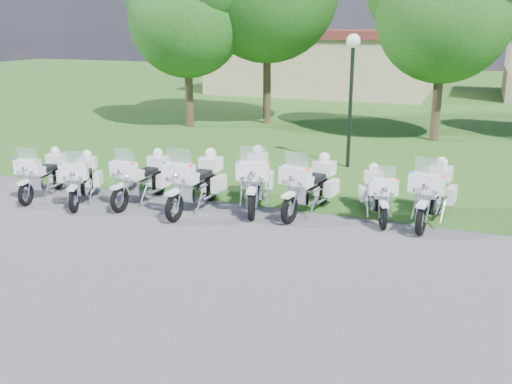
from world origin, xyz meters
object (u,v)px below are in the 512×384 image
(motorcycle_5, at_px, (310,185))
(motorcycle_6, at_px, (377,193))
(motorcycle_7, at_px, (433,192))
(lamp_post, at_px, (352,68))
(motorcycle_1, at_px, (82,178))
(motorcycle_2, at_px, (143,177))
(motorcycle_3, at_px, (196,181))
(motorcycle_0, at_px, (44,173))
(motorcycle_4, at_px, (255,179))

(motorcycle_5, distance_m, motorcycle_6, 1.65)
(motorcycle_7, distance_m, lamp_post, 6.00)
(motorcycle_6, xyz_separation_m, motorcycle_7, (1.28, 0.15, 0.12))
(motorcycle_1, bearing_deg, motorcycle_6, 168.00)
(motorcycle_2, height_order, motorcycle_6, motorcycle_2)
(motorcycle_1, bearing_deg, motorcycle_2, 177.15)
(motorcycle_2, height_order, motorcycle_3, motorcycle_3)
(motorcycle_3, xyz_separation_m, motorcycle_6, (4.39, 1.02, -0.12))
(motorcycle_0, xyz_separation_m, motorcycle_6, (8.81, 1.47, -0.02))
(motorcycle_1, height_order, motorcycle_4, motorcycle_4)
(motorcycle_1, distance_m, motorcycle_3, 3.15)
(motorcycle_0, bearing_deg, motorcycle_2, 179.69)
(motorcycle_5, bearing_deg, motorcycle_4, 13.89)
(motorcycle_2, bearing_deg, lamp_post, -122.81)
(motorcycle_2, xyz_separation_m, lamp_post, (4.26, 5.67, 2.54))
(motorcycle_4, bearing_deg, motorcycle_3, 12.61)
(motorcycle_2, relative_size, motorcycle_4, 0.92)
(motorcycle_3, bearing_deg, motorcycle_7, -166.21)
(motorcycle_2, relative_size, motorcycle_3, 0.91)
(motorcycle_1, relative_size, motorcycle_5, 0.85)
(motorcycle_2, xyz_separation_m, motorcycle_7, (7.28, 1.12, 0.06))
(motorcycle_6, relative_size, lamp_post, 0.49)
(motorcycle_2, bearing_deg, motorcycle_3, -177.73)
(motorcycle_2, relative_size, lamp_post, 0.56)
(motorcycle_0, bearing_deg, motorcycle_4, -178.80)
(motorcycle_1, xyz_separation_m, motorcycle_3, (3.10, 0.51, 0.09))
(motorcycle_4, height_order, motorcycle_6, motorcycle_4)
(motorcycle_4, bearing_deg, motorcycle_0, -4.75)
(motorcycle_1, relative_size, motorcycle_2, 0.90)
(motorcycle_1, relative_size, motorcycle_3, 0.82)
(motorcycle_3, height_order, motorcycle_5, motorcycle_3)
(motorcycle_6, height_order, motorcycle_7, motorcycle_7)
(motorcycle_0, xyz_separation_m, motorcycle_2, (2.81, 0.51, 0.04))
(motorcycle_6, bearing_deg, motorcycle_3, -6.03)
(motorcycle_7, bearing_deg, motorcycle_1, 18.00)
(motorcycle_6, bearing_deg, motorcycle_5, -11.77)
(motorcycle_1, distance_m, motorcycle_4, 4.60)
(motorcycle_4, xyz_separation_m, lamp_post, (1.33, 4.99, 2.47))
(motorcycle_4, xyz_separation_m, motorcycle_7, (4.35, 0.43, -0.01))
(motorcycle_1, distance_m, motorcycle_6, 7.65)
(motorcycle_6, bearing_deg, motorcycle_4, -13.84)
(motorcycle_0, xyz_separation_m, motorcycle_1, (1.32, -0.06, 0.01))
(motorcycle_3, relative_size, motorcycle_6, 1.25)
(motorcycle_4, bearing_deg, motorcycle_5, 166.39)
(motorcycle_3, bearing_deg, motorcycle_2, 0.32)
(motorcycle_2, distance_m, motorcycle_4, 3.01)
(motorcycle_3, distance_m, motorcycle_5, 2.87)
(motorcycle_3, distance_m, motorcycle_7, 5.79)
(motorcycle_5, bearing_deg, motorcycle_1, 23.74)
(motorcycle_0, xyz_separation_m, motorcycle_3, (4.42, 0.46, 0.10))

